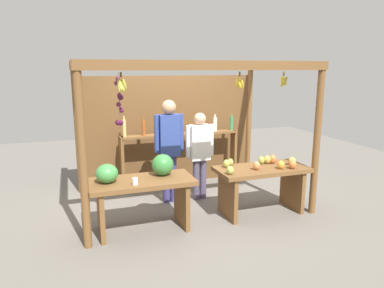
% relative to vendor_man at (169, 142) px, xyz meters
% --- Properties ---
extents(ground_plane, '(12.00, 12.00, 0.00)m').
position_rel_vendor_man_xyz_m(ground_plane, '(0.28, -0.08, -1.00)').
color(ground_plane, slate).
rests_on(ground_plane, ground).
extents(market_stall, '(3.39, 2.20, 2.24)m').
position_rel_vendor_man_xyz_m(market_stall, '(0.27, 0.39, 0.31)').
color(market_stall, brown).
rests_on(market_stall, ground).
extents(fruit_counter_left, '(1.37, 0.64, 1.00)m').
position_rel_vendor_man_xyz_m(fruit_counter_left, '(-0.62, -0.85, -0.39)').
color(fruit_counter_left, brown).
rests_on(fruit_counter_left, ground).
extents(fruit_counter_right, '(1.37, 0.64, 0.84)m').
position_rel_vendor_man_xyz_m(fruit_counter_right, '(1.18, -0.86, -0.46)').
color(fruit_counter_right, brown).
rests_on(fruit_counter_right, ground).
extents(bottle_shelf_unit, '(2.18, 0.22, 1.35)m').
position_rel_vendor_man_xyz_m(bottle_shelf_unit, '(0.41, 0.70, -0.19)').
color(bottle_shelf_unit, brown).
rests_on(bottle_shelf_unit, ground).
extents(vendor_man, '(0.48, 0.23, 1.67)m').
position_rel_vendor_man_xyz_m(vendor_man, '(0.00, 0.00, 0.00)').
color(vendor_man, navy).
rests_on(vendor_man, ground).
extents(vendor_woman, '(0.48, 0.20, 1.45)m').
position_rel_vendor_man_xyz_m(vendor_woman, '(0.51, -0.02, -0.15)').
color(vendor_woman, '#4E465E').
rests_on(vendor_woman, ground).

